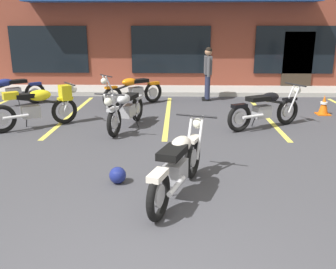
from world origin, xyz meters
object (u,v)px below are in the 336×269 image
(motorcycle_silver_naked, at_px, (126,109))
(motorcycle_blue_standard, at_px, (266,109))
(person_in_black_shirt, at_px, (208,71))
(motorcycle_red_sportbike, at_px, (39,105))
(traffic_cone, at_px, (324,105))
(helmet_on_pavement, at_px, (118,175))
(motorcycle_green_cafe_racer, at_px, (133,90))
(motorcycle_foreground_classic, at_px, (178,164))
(motorcycle_orange_scrambler, at_px, (10,91))

(motorcycle_silver_naked, distance_m, motorcycle_blue_standard, 3.24)
(person_in_black_shirt, bearing_deg, motorcycle_red_sportbike, -140.88)
(motorcycle_red_sportbike, relative_size, motorcycle_blue_standard, 0.94)
(motorcycle_blue_standard, bearing_deg, traffic_cone, 36.69)
(motorcycle_blue_standard, bearing_deg, helmet_on_pavement, -131.95)
(motorcycle_green_cafe_racer, height_order, traffic_cone, motorcycle_green_cafe_racer)
(motorcycle_red_sportbike, xyz_separation_m, motorcycle_blue_standard, (5.28, 0.09, -0.07))
(person_in_black_shirt, height_order, traffic_cone, person_in_black_shirt)
(motorcycle_blue_standard, xyz_separation_m, motorcycle_green_cafe_racer, (-3.38, 2.46, 0.00))
(motorcycle_silver_naked, bearing_deg, motorcycle_blue_standard, 2.62)
(traffic_cone, bearing_deg, motorcycle_red_sportbike, -168.22)
(motorcycle_foreground_classic, relative_size, traffic_cone, 3.84)
(motorcycle_silver_naked, distance_m, motorcycle_green_cafe_racer, 2.61)
(helmet_on_pavement, height_order, traffic_cone, traffic_cone)
(person_in_black_shirt, distance_m, helmet_on_pavement, 6.89)
(motorcycle_orange_scrambler, relative_size, helmet_on_pavement, 6.66)
(motorcycle_green_cafe_racer, height_order, motorcycle_orange_scrambler, same)
(person_in_black_shirt, bearing_deg, motorcycle_foreground_classic, -97.54)
(motorcycle_green_cafe_racer, distance_m, traffic_cone, 5.38)
(motorcycle_blue_standard, height_order, motorcycle_orange_scrambler, same)
(traffic_cone, bearing_deg, motorcycle_foreground_classic, -127.62)
(motorcycle_orange_scrambler, bearing_deg, motorcycle_blue_standard, -17.68)
(person_in_black_shirt, relative_size, helmet_on_pavement, 6.44)
(motorcycle_orange_scrambler, relative_size, traffic_cone, 3.27)
(motorcycle_green_cafe_racer, distance_m, helmet_on_pavement, 5.77)
(motorcycle_red_sportbike, height_order, helmet_on_pavement, motorcycle_red_sportbike)
(motorcycle_silver_naked, bearing_deg, helmet_on_pavement, -84.74)
(motorcycle_silver_naked, distance_m, person_in_black_shirt, 4.09)
(motorcycle_red_sportbike, height_order, person_in_black_shirt, person_in_black_shirt)
(motorcycle_foreground_classic, xyz_separation_m, helmet_on_pavement, (-0.92, 0.39, -0.33))
(motorcycle_blue_standard, xyz_separation_m, person_in_black_shirt, (-1.10, 3.31, 0.49))
(motorcycle_red_sportbike, distance_m, motorcycle_green_cafe_racer, 3.18)
(motorcycle_red_sportbike, height_order, motorcycle_silver_naked, same)
(motorcycle_silver_naked, height_order, person_in_black_shirt, person_in_black_shirt)
(motorcycle_red_sportbike, bearing_deg, traffic_cone, 11.78)
(motorcycle_orange_scrambler, relative_size, person_in_black_shirt, 1.03)
(motorcycle_red_sportbike, xyz_separation_m, motorcycle_orange_scrambler, (-1.71, 2.32, -0.07))
(motorcycle_silver_naked, bearing_deg, person_in_black_shirt, 58.32)
(motorcycle_red_sportbike, height_order, motorcycle_green_cafe_racer, same)
(person_in_black_shirt, distance_m, traffic_cone, 3.61)
(motorcycle_silver_naked, height_order, motorcycle_blue_standard, same)
(motorcycle_foreground_classic, xyz_separation_m, motorcycle_red_sportbike, (-3.26, 3.58, 0.07))
(motorcycle_red_sportbike, xyz_separation_m, helmet_on_pavement, (2.34, -3.19, -0.40))
(motorcycle_silver_naked, bearing_deg, motorcycle_red_sportbike, 178.39)
(motorcycle_green_cafe_racer, distance_m, motorcycle_orange_scrambler, 3.62)
(traffic_cone, bearing_deg, motorcycle_blue_standard, -143.31)
(motorcycle_silver_naked, bearing_deg, motorcycle_green_cafe_racer, 93.23)
(motorcycle_red_sportbike, distance_m, person_in_black_shirt, 5.40)
(motorcycle_orange_scrambler, height_order, traffic_cone, motorcycle_orange_scrambler)
(motorcycle_foreground_classic, height_order, motorcycle_red_sportbike, same)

